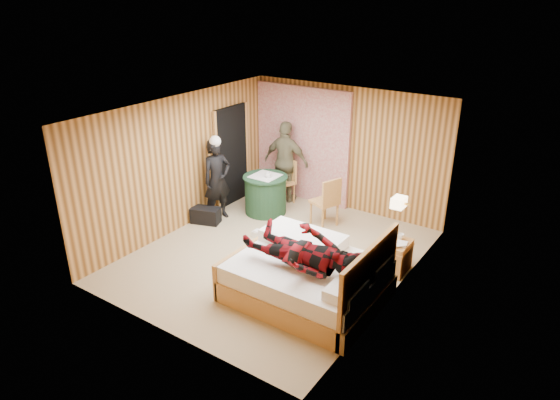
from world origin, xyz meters
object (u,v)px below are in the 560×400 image
Objects in this scene: bed at (309,277)px; nightstand at (396,256)px; duffel_bag at (206,215)px; wall_lamp at (399,202)px; chair_far at (286,178)px; man_on_bed at (304,243)px; woman_standing at (217,180)px; chair_near at (328,199)px; man_at_table at (286,162)px; round_table at (265,194)px.

bed is 1.61m from nightstand.
duffel_bag is at bearing 160.77° from bed.
wall_lamp is 3.95m from duffel_bag.
chair_far is 3.82m from man_on_bed.
woman_standing reaches higher than chair_far.
man_on_bed is at bearing 42.61° from chair_near.
nightstand is 0.98× the size of duffel_bag.
man_on_bed is at bearing 122.26° from man_at_table.
chair_far is (-3.07, 1.60, -0.76)m from wall_lamp.
duffel_bag is (-0.70, -1.75, -0.38)m from chair_far.
bed is at bearing 97.54° from man_on_bed.
bed is 2.39× the size of round_table.
nightstand is 0.55× the size of chair_near.
chair_far is at bearing 87.60° from round_table.
round_table reaches higher than nightstand.
duffel_bag is 2.05m from man_at_table.
woman_standing is at bearing -45.56° from chair_near.
woman_standing is at bearing -93.48° from chair_far.
round_table is 1.27m from duffel_bag.
round_table is (-3.10, 0.90, -0.90)m from wall_lamp.
chair_far is at bearing 49.46° from duffel_bag.
woman_standing is at bearing -130.37° from round_table.
chair_far is (-2.27, 2.79, 0.21)m from bed.
duffel_bag is (-2.02, -1.18, -0.41)m from chair_near.
bed is 3.10m from round_table.
round_table is at bearing 163.81° from wall_lamp.
man_at_table is at bearing 152.02° from wall_lamp.
woman_standing is 3.35m from man_on_bed.
man_at_table reaches higher than wall_lamp.
wall_lamp is at bearing -16.19° from round_table.
woman_standing reaches higher than wall_lamp.
nightstand is 3.71m from woman_standing.
bed is 1.33× the size of woman_standing.
chair_far is at bearing 152.49° from wall_lamp.
duffel_bag is 0.31× the size of man_on_bed.
bed is 2.30× the size of chair_far.
man_on_bed reaches higher than wall_lamp.
bed is 3.60m from chair_far.
woman_standing reaches higher than nightstand.
chair_near reaches higher than round_table.
woman_standing reaches higher than bed.
woman_standing is (-2.92, 1.36, 0.47)m from bed.
chair_far is at bearing 116.50° from man_at_table.
chair_far is 0.53× the size of man_on_bed.
round_table is 0.50× the size of man_on_bed.
man_at_table is (-2.30, 2.83, 0.53)m from bed.
bed reaches higher than round_table.
wall_lamp is at bearing -6.54° from chair_far.
chair_near is 1.79× the size of duffel_bag.
wall_lamp reaches higher than chair_near.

